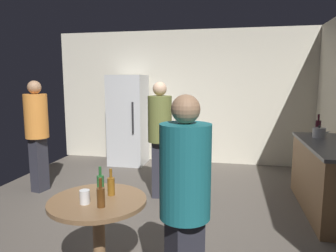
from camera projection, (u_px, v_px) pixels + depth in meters
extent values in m
cube|color=#5B544C|center=(149.00, 215.00, 4.06)|extent=(5.20, 5.20, 0.10)
cube|color=silver|center=(182.00, 97.00, 6.40)|extent=(5.32, 0.06, 2.70)
cube|color=silver|center=(128.00, 120.00, 6.26)|extent=(0.70, 0.65, 1.80)
cube|color=#262628|center=(133.00, 118.00, 5.87)|extent=(0.03, 0.03, 0.60)
cube|color=olive|center=(329.00, 180.00, 3.99)|extent=(0.60, 1.70, 0.86)
cube|color=#4C4C51|center=(332.00, 145.00, 3.92)|extent=(0.64, 1.74, 0.04)
cylinder|color=#B2B2B7|center=(319.00, 133.00, 4.33)|extent=(0.17, 0.17, 0.14)
sphere|color=black|center=(319.00, 127.00, 4.31)|extent=(0.04, 0.04, 0.04)
cone|color=#B2B2B7|center=(328.00, 132.00, 4.30)|extent=(0.09, 0.04, 0.06)
cylinder|color=#3F141E|center=(318.00, 128.00, 4.51)|extent=(0.08, 0.08, 0.22)
cylinder|color=#3F141E|center=(319.00, 117.00, 4.49)|extent=(0.03, 0.03, 0.09)
cylinder|color=olive|center=(99.00, 243.00, 2.58)|extent=(0.10, 0.10, 0.70)
cylinder|color=olive|center=(98.00, 201.00, 2.53)|extent=(0.80, 0.80, 0.03)
cylinder|color=#8C5919|center=(111.00, 186.00, 2.61)|extent=(0.06, 0.06, 0.15)
cylinder|color=#8C5919|center=(111.00, 173.00, 2.60)|extent=(0.02, 0.02, 0.08)
cylinder|color=#593314|center=(101.00, 198.00, 2.36)|extent=(0.06, 0.06, 0.15)
cylinder|color=#593314|center=(100.00, 183.00, 2.35)|extent=(0.02, 0.02, 0.08)
cylinder|color=#26662D|center=(101.00, 184.00, 2.68)|extent=(0.06, 0.06, 0.15)
cylinder|color=#26662D|center=(100.00, 171.00, 2.66)|extent=(0.02, 0.02, 0.08)
cylinder|color=white|center=(85.00, 197.00, 2.43)|extent=(0.08, 0.08, 0.11)
cube|color=#2D2D38|center=(39.00, 164.00, 4.75)|extent=(0.21, 0.25, 0.83)
cylinder|color=orange|center=(36.00, 116.00, 4.64)|extent=(0.40, 0.40, 0.66)
sphere|color=tan|center=(34.00, 87.00, 4.58)|extent=(0.20, 0.20, 0.20)
cube|color=#2D2D38|center=(160.00, 169.00, 4.49)|extent=(0.24, 0.19, 0.83)
cylinder|color=olive|center=(160.00, 119.00, 4.39)|extent=(0.37, 0.37, 0.65)
sphere|color=#D8AD8C|center=(160.00, 89.00, 4.32)|extent=(0.20, 0.20, 0.20)
cylinder|color=#1E727A|center=(185.00, 171.00, 2.02)|extent=(0.48, 0.48, 0.63)
sphere|color=tan|center=(186.00, 109.00, 1.96)|extent=(0.19, 0.19, 0.19)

